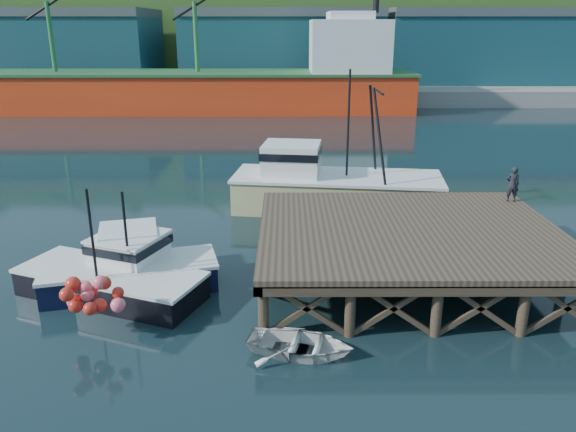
{
  "coord_description": "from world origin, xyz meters",
  "views": [
    {
      "loc": [
        0.54,
        -21.12,
        9.77
      ],
      "look_at": [
        0.64,
        2.0,
        1.94
      ],
      "focal_mm": 35.0,
      "sensor_mm": 36.0,
      "label": 1
    }
  ],
  "objects_px": {
    "boat_navy": "(130,266)",
    "dinghy": "(300,344)",
    "boat_black": "(116,274)",
    "trawler": "(332,182)",
    "dockworker": "(513,184)"
  },
  "relations": [
    {
      "from": "boat_navy",
      "to": "dinghy",
      "type": "bearing_deg",
      "value": -51.33
    },
    {
      "from": "boat_navy",
      "to": "boat_black",
      "type": "bearing_deg",
      "value": -133.68
    },
    {
      "from": "trawler",
      "to": "dinghy",
      "type": "distance_m",
      "value": 14.94
    },
    {
      "from": "boat_navy",
      "to": "dinghy",
      "type": "relative_size",
      "value": 2.1
    },
    {
      "from": "dockworker",
      "to": "boat_navy",
      "type": "bearing_deg",
      "value": 23.82
    },
    {
      "from": "boat_black",
      "to": "dinghy",
      "type": "height_order",
      "value": "boat_black"
    },
    {
      "from": "boat_navy",
      "to": "boat_black",
      "type": "xyz_separation_m",
      "value": [
        -0.38,
        -0.68,
        -0.02
      ]
    },
    {
      "from": "trawler",
      "to": "dinghy",
      "type": "relative_size",
      "value": 3.57
    },
    {
      "from": "boat_navy",
      "to": "dockworker",
      "type": "distance_m",
      "value": 17.19
    },
    {
      "from": "trawler",
      "to": "boat_navy",
      "type": "bearing_deg",
      "value": -124.16
    },
    {
      "from": "dinghy",
      "to": "dockworker",
      "type": "distance_m",
      "value": 13.86
    },
    {
      "from": "boat_black",
      "to": "dockworker",
      "type": "height_order",
      "value": "boat_black"
    },
    {
      "from": "trawler",
      "to": "dockworker",
      "type": "relative_size",
      "value": 7.31
    },
    {
      "from": "boat_black",
      "to": "dinghy",
      "type": "distance_m",
      "value": 8.18
    },
    {
      "from": "boat_black",
      "to": "dinghy",
      "type": "relative_size",
      "value": 2.3
    }
  ]
}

